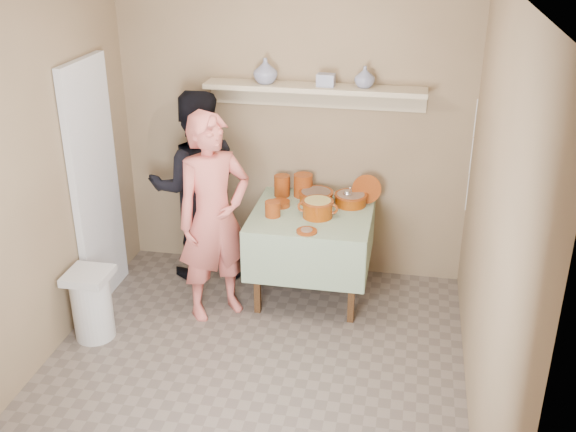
% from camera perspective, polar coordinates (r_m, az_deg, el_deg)
% --- Properties ---
extents(ground, '(3.50, 3.50, 0.00)m').
position_cam_1_polar(ground, '(4.85, -3.50, -13.82)').
color(ground, '#685A51').
rests_on(ground, ground).
extents(tile_panel, '(0.06, 0.70, 2.00)m').
position_cam_1_polar(tile_panel, '(5.61, -16.00, 2.56)').
color(tile_panel, silver).
rests_on(tile_panel, ground).
extents(plate_stack_a, '(0.14, 0.14, 0.18)m').
position_cam_1_polar(plate_stack_a, '(5.77, -0.51, 2.59)').
color(plate_stack_a, maroon).
rests_on(plate_stack_a, serving_table).
extents(plate_stack_b, '(0.16, 0.16, 0.20)m').
position_cam_1_polar(plate_stack_b, '(5.76, 1.29, 2.62)').
color(plate_stack_b, maroon).
rests_on(plate_stack_b, serving_table).
extents(bowl_stack, '(0.13, 0.13, 0.13)m').
position_cam_1_polar(bowl_stack, '(5.39, -1.30, 0.60)').
color(bowl_stack, maroon).
rests_on(bowl_stack, serving_table).
extents(empty_bowl, '(0.16, 0.16, 0.05)m').
position_cam_1_polar(empty_bowl, '(5.59, -0.63, 1.06)').
color(empty_bowl, maroon).
rests_on(empty_bowl, serving_table).
extents(propped_lid, '(0.25, 0.12, 0.24)m').
position_cam_1_polar(propped_lid, '(5.66, 6.66, 2.27)').
color(propped_lid, maroon).
rests_on(propped_lid, serving_table).
extents(vase_right, '(0.17, 0.17, 0.17)m').
position_cam_1_polar(vase_right, '(5.46, 6.51, 11.62)').
color(vase_right, navy).
rests_on(vase_right, wall_shelf).
extents(vase_left, '(0.28, 0.28, 0.20)m').
position_cam_1_polar(vase_left, '(5.56, -1.93, 12.18)').
color(vase_left, navy).
rests_on(vase_left, wall_shelf).
extents(ceramic_box, '(0.15, 0.11, 0.10)m').
position_cam_1_polar(ceramic_box, '(5.47, 3.23, 11.41)').
color(ceramic_box, navy).
rests_on(ceramic_box, wall_shelf).
extents(person_cook, '(0.72, 0.71, 1.68)m').
position_cam_1_polar(person_cook, '(5.22, -6.28, -0.14)').
color(person_cook, '#CE6159').
rests_on(person_cook, ground).
extents(person_helper, '(0.99, 0.88, 1.68)m').
position_cam_1_polar(person_helper, '(5.84, -7.74, 2.49)').
color(person_helper, black).
rests_on(person_helper, ground).
extents(room_shell, '(3.04, 3.54, 2.62)m').
position_cam_1_polar(room_shell, '(4.06, -4.08, 4.38)').
color(room_shell, '#8F7657').
rests_on(room_shell, ground).
extents(serving_table, '(0.97, 0.97, 0.76)m').
position_cam_1_polar(serving_table, '(5.54, 2.04, -0.77)').
color(serving_table, '#4C2D16').
rests_on(serving_table, ground).
extents(cazuela_meat_a, '(0.30, 0.30, 0.10)m').
position_cam_1_polar(cazuela_meat_a, '(5.65, 2.38, 1.73)').
color(cazuela_meat_a, '#742701').
rests_on(cazuela_meat_a, serving_table).
extents(cazuela_meat_b, '(0.28, 0.28, 0.10)m').
position_cam_1_polar(cazuela_meat_b, '(5.62, 5.33, 1.49)').
color(cazuela_meat_b, '#742701').
rests_on(cazuela_meat_b, serving_table).
extents(ladle, '(0.08, 0.26, 0.19)m').
position_cam_1_polar(ladle, '(5.57, 5.07, 1.87)').
color(ladle, silver).
rests_on(ladle, cazuela_meat_b).
extents(cazuela_rice, '(0.33, 0.25, 0.14)m').
position_cam_1_polar(cazuela_rice, '(5.37, 2.53, 0.77)').
color(cazuela_rice, '#742701').
rests_on(cazuela_rice, serving_table).
extents(front_plate, '(0.16, 0.16, 0.03)m').
position_cam_1_polar(front_plate, '(5.13, 1.59, -1.28)').
color(front_plate, maroon).
rests_on(front_plate, serving_table).
extents(wall_shelf, '(1.80, 0.25, 0.21)m').
position_cam_1_polar(wall_shelf, '(5.55, 2.29, 10.59)').
color(wall_shelf, '#C3B191').
rests_on(wall_shelf, room_shell).
extents(trash_bin, '(0.32, 0.32, 0.56)m').
position_cam_1_polar(trash_bin, '(5.35, -16.26, -7.18)').
color(trash_bin, silver).
rests_on(trash_bin, ground).
extents(electrical_cord, '(0.01, 0.05, 0.90)m').
position_cam_1_polar(electrical_cord, '(5.47, 15.25, 4.90)').
color(electrical_cord, silver).
rests_on(electrical_cord, wall_shelf).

